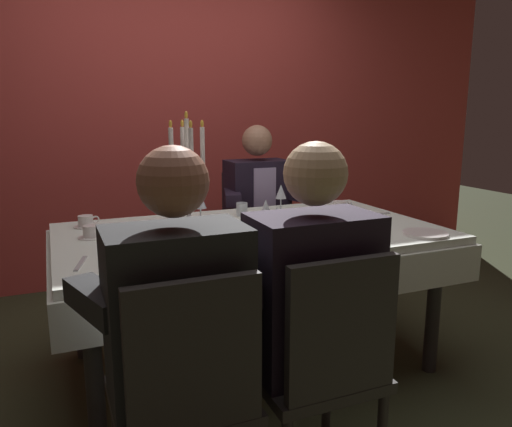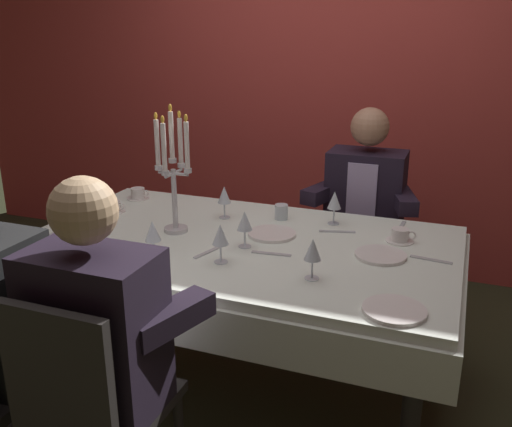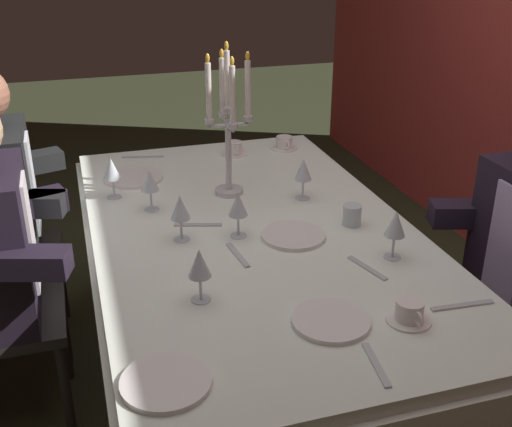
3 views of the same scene
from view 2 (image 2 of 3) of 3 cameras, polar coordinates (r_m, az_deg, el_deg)
name	(u,v)px [view 2 (image 2 of 3)]	position (r m, az deg, el deg)	size (l,w,h in m)	color
ground_plane	(241,381)	(2.88, -1.50, -16.56)	(12.00, 12.00, 0.00)	#333822
back_wall	(333,73)	(3.95, 7.78, 13.92)	(6.00, 0.12, 2.70)	#CC413C
dining_table	(240,264)	(2.58, -1.62, -5.18)	(1.94, 1.14, 0.74)	white
candelabra	(174,173)	(2.58, -8.34, 4.10)	(0.19, 0.19, 0.59)	silver
dinner_plate_0	(83,248)	(2.54, -17.13, -3.37)	(0.25, 0.25, 0.01)	white
dinner_plate_1	(381,255)	(2.41, 12.51, -4.14)	(0.21, 0.21, 0.01)	white
dinner_plate_2	(272,234)	(2.59, 1.63, -2.07)	(0.22, 0.22, 0.01)	white
dinner_plate_3	(394,310)	(1.98, 13.84, -9.49)	(0.22, 0.22, 0.01)	white
wine_glass_0	(224,196)	(2.79, -3.24, 1.80)	(0.07, 0.07, 0.16)	silver
wine_glass_1	(313,250)	(2.12, 5.77, -3.73)	(0.07, 0.07, 0.16)	silver
wine_glass_2	(245,222)	(2.42, -1.16, -0.83)	(0.07, 0.07, 0.16)	silver
wine_glass_3	(334,201)	(2.73, 7.95, 1.24)	(0.07, 0.07, 0.16)	silver
wine_glass_4	(101,237)	(2.33, -15.39, -2.35)	(0.07, 0.07, 0.16)	silver
wine_glass_5	(153,232)	(2.33, -10.43, -1.85)	(0.07, 0.07, 0.16)	silver
wine_glass_6	(220,236)	(2.26, -3.64, -2.28)	(0.07, 0.07, 0.16)	silver
water_tumbler_0	(281,212)	(2.79, 2.58, 0.17)	(0.07, 0.07, 0.08)	silver
coffee_cup_0	(400,236)	(2.59, 14.42, -2.22)	(0.13, 0.12, 0.06)	white
coffee_cup_1	(113,207)	(2.99, -14.27, 0.64)	(0.13, 0.12, 0.06)	white
coffee_cup_2	(138,194)	(3.19, -11.87, 1.94)	(0.13, 0.12, 0.06)	white
spoon_0	(337,232)	(2.65, 8.22, -1.83)	(0.17, 0.02, 0.01)	#B7B7BC
knife_1	(401,228)	(2.76, 14.44, -1.39)	(0.19, 0.02, 0.01)	#B7B7BC
fork_2	(431,260)	(2.43, 17.31, -4.49)	(0.17, 0.02, 0.01)	#B7B7BC
fork_3	(208,252)	(2.40, -4.85, -3.90)	(0.17, 0.02, 0.01)	#B7B7BC
knife_4	(47,236)	(2.74, -20.42, -2.15)	(0.19, 0.02, 0.01)	#B7B7BC
fork_5	(271,254)	(2.38, 1.56, -4.09)	(0.17, 0.02, 0.01)	#B7B7BC
seated_diner_1	(94,330)	(1.90, -16.07, -11.30)	(0.63, 0.48, 1.24)	#2A2725
seated_diner_2	(366,197)	(3.24, 11.04, 1.65)	(0.63, 0.48, 1.24)	#2A2725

